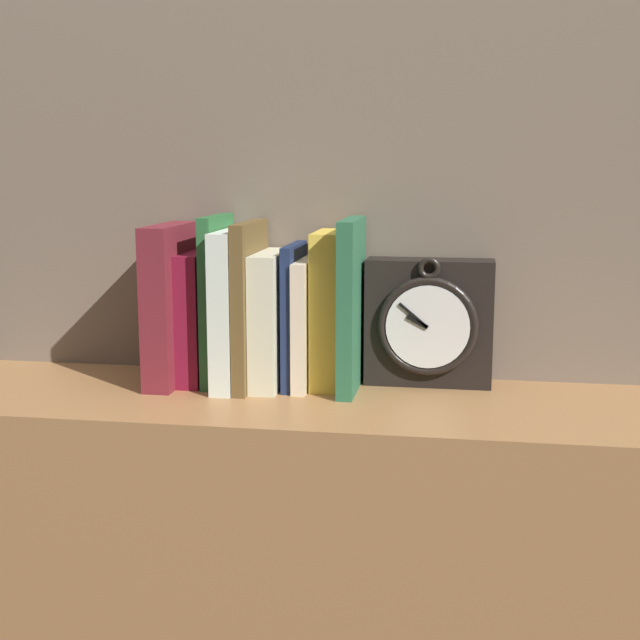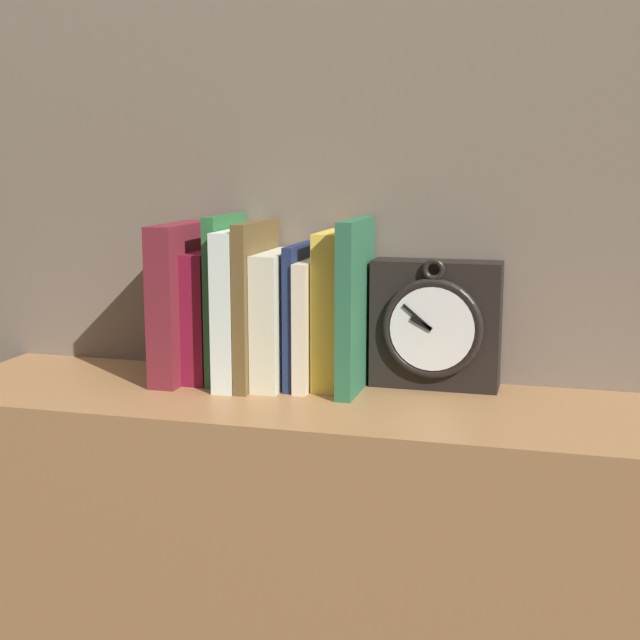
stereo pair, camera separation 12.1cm
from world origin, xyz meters
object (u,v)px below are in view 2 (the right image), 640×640
Objects in this scene: book_slot1_maroon at (208,315)px; book_slot7_cream at (311,323)px; book_slot4_brown at (257,303)px; book_slot6_navy at (300,315)px; book_slot8_yellow at (336,309)px; book_slot9_green at (355,305)px; book_slot2_green at (226,298)px; book_slot0_maroon at (181,302)px; book_slot5_cream at (278,318)px; clock at (435,325)px; book_slot3_white at (240,307)px.

book_slot1_maroon is 0.16m from book_slot7_cream.
book_slot4_brown is 1.29× the size of book_slot7_cream.
book_slot8_yellow reaches higher than book_slot6_navy.
book_slot8_yellow is at bearing 153.56° from book_slot9_green.
book_slot1_maroon is 0.04m from book_slot2_green.
book_slot0_maroon reaches higher than book_slot1_maroon.
book_slot0_maroon is 0.15m from book_slot5_cream.
book_slot7_cream is (-0.18, -0.03, -0.00)m from clock.
book_slot5_cream is 0.05m from book_slot7_cream.
book_slot3_white is at bearing -178.72° from book_slot9_green.
book_slot4_brown is 1.06× the size of book_slot8_yellow.
book_slot3_white reaches higher than book_slot8_yellow.
book_slot5_cream is at bearing -166.43° from book_slot6_navy.
book_slot5_cream is (0.11, -0.01, 0.00)m from book_slot1_maroon.
book_slot3_white is at bearing -173.31° from book_slot7_cream.
book_slot6_navy is 0.05m from book_slot8_yellow.
book_slot4_brown is (0.03, 0.00, 0.01)m from book_slot3_white.
book_slot3_white is 0.09m from book_slot6_navy.
book_slot5_cream is 0.09m from book_slot8_yellow.
book_slot8_yellow is (0.03, 0.01, 0.02)m from book_slot7_cream.
book_slot5_cream is 0.03m from book_slot6_navy.
book_slot5_cream is 0.12m from book_slot9_green.
book_slot0_maroon is at bearing -179.79° from book_slot4_brown.
book_slot6_navy is at bearing 0.88° from book_slot2_green.
book_slot0_maroon is 0.27m from book_slot9_green.
book_slot2_green is 0.12m from book_slot6_navy.
book_slot7_cream is at bearing 6.69° from book_slot3_white.
book_slot1_maroon is 0.11m from book_slot5_cream.
book_slot2_green is (0.07, 0.01, 0.01)m from book_slot0_maroon.
book_slot0_maroon is at bearing 179.81° from book_slot3_white.
book_slot1_maroon is at bearing 165.43° from book_slot3_white.
book_slot4_brown is at bearing -167.56° from book_slot5_cream.
book_slot6_navy is at bearing 4.62° from book_slot0_maroon.
book_slot2_green reaches higher than book_slot9_green.
book_slot2_green reaches higher than book_slot6_navy.
book_slot6_navy is at bearing 13.03° from book_slot4_brown.
book_slot5_cream is 0.87× the size of book_slot8_yellow.
book_slot8_yellow is at bearing 8.86° from book_slot5_cream.
book_slot9_green is (0.07, -0.01, 0.03)m from book_slot7_cream.
book_slot1_maroon is (-0.34, -0.03, 0.00)m from clock.
book_slot4_brown is 0.08m from book_slot7_cream.
book_slot9_green reaches higher than book_slot8_yellow.
book_slot9_green reaches higher than book_slot6_navy.
book_slot8_yellow reaches higher than book_slot1_maroon.
book_slot8_yellow is at bearing -170.00° from clock.
book_slot3_white reaches higher than book_slot6_navy.
book_slot0_maroon is 0.96× the size of book_slot9_green.
book_slot3_white is at bearing -171.71° from book_slot8_yellow.
book_slot0_maroon is 0.12m from book_slot4_brown.
book_slot2_green reaches higher than book_slot3_white.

